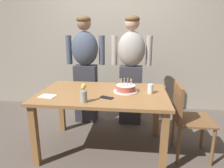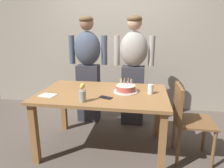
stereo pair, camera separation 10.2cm
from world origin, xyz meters
TOP-DOWN VIEW (x-y plane):
  - ground_plane at (0.00, 0.00)m, footprint 10.00×10.00m
  - back_wall at (0.00, 1.55)m, footprint 5.20×0.10m
  - dining_table at (0.00, 0.00)m, footprint 1.50×0.96m
  - birthday_cake at (0.27, 0.06)m, footprint 0.29×0.29m
  - water_glass_near at (0.56, 0.04)m, footprint 0.07×0.07m
  - cell_phone at (0.07, -0.20)m, footprint 0.16×0.12m
  - napkin_stack at (-0.58, -0.22)m, footprint 0.19×0.15m
  - flower_vase at (-0.14, -0.35)m, footprint 0.07×0.07m
  - person_man_bearded at (-0.40, 0.80)m, footprint 0.61×0.27m
  - person_woman_cardigan at (0.31, 0.80)m, footprint 0.61×0.27m
  - dining_chair at (0.96, -0.03)m, footprint 0.42×0.42m

SIDE VIEW (x-z plane):
  - ground_plane at x=0.00m, z-range 0.00..0.00m
  - dining_chair at x=0.96m, z-range 0.08..0.95m
  - dining_table at x=0.00m, z-range 0.27..1.01m
  - cell_phone at x=0.07m, z-range 0.74..0.75m
  - napkin_stack at x=-0.58m, z-range 0.74..0.75m
  - birthday_cake at x=0.27m, z-range 0.70..0.86m
  - water_glass_near at x=0.56m, z-range 0.74..0.85m
  - flower_vase at x=-0.14m, z-range 0.73..0.92m
  - person_man_bearded at x=-0.40m, z-range 0.04..1.70m
  - person_woman_cardigan at x=0.31m, z-range 0.04..1.70m
  - back_wall at x=0.00m, z-range 0.00..2.60m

